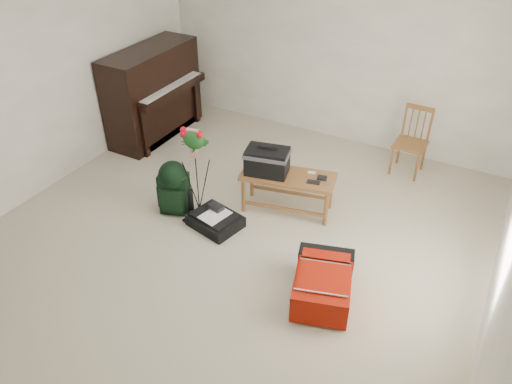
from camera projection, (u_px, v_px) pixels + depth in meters
The scene contains 10 objects.
floor at pixel (230, 242), 5.27m from camera, with size 5.00×5.50×0.01m, color beige.
wall_back at pixel (336, 50), 6.54m from camera, with size 5.00×0.04×2.50m, color white.
wall_left at pixel (34, 86), 5.54m from camera, with size 0.04×5.50×2.50m, color white.
piano at pixel (154, 95), 6.94m from camera, with size 0.71×1.50×1.25m.
bench at pixel (275, 164), 5.49m from camera, with size 1.10×0.63×0.80m.
dining_chair at pixel (411, 142), 6.20m from camera, with size 0.38×0.38×0.86m.
red_suitcase at pixel (325, 280), 4.57m from camera, with size 0.69×0.87×0.32m.
black_duffel at pixel (215, 220), 5.45m from camera, with size 0.61×0.53×0.22m.
green_backpack at pixel (173, 185), 5.52m from camera, with size 0.37×0.34×0.64m.
flower_stand at pixel (197, 171), 5.46m from camera, with size 0.38×0.38×1.07m.
Camera 1 is at (2.18, -3.40, 3.43)m, focal length 35.00 mm.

